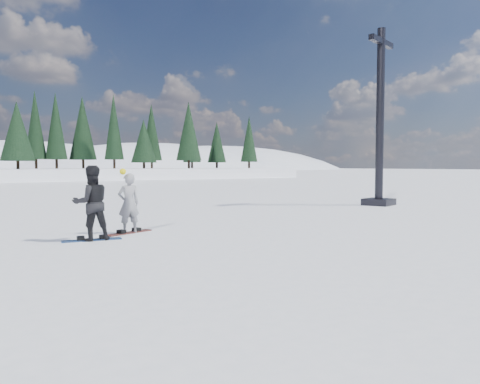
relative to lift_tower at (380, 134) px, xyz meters
name	(u,v)px	position (x,y,z in m)	size (l,w,h in m)	color
ground	(121,244)	(-14.45, -4.39, -3.50)	(420.00, 420.00, 0.00)	white
lift_tower	(380,134)	(0.00, 0.00, 0.00)	(2.33, 1.62, 8.59)	black
snowboarder_woman	(129,203)	(-13.63, -2.64, -2.62)	(0.64, 0.42, 1.88)	#9D9DA2
snowboarder_man	(91,203)	(-14.89, -3.39, -2.51)	(0.96, 0.74, 1.97)	black
snowboard_woman	(129,233)	(-13.63, -2.63, -3.48)	(1.50, 0.28, 0.03)	maroon
snowboard_man	(92,240)	(-14.89, -3.39, -3.48)	(1.50, 0.28, 0.03)	navy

